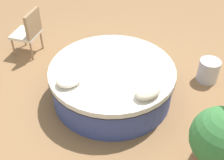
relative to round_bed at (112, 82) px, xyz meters
name	(u,v)px	position (x,y,z in m)	size (l,w,h in m)	color
ground_plane	(112,96)	(0.00, 0.00, -0.32)	(16.00, 16.00, 0.00)	olive
round_bed	(112,82)	(0.00, 0.00, 0.00)	(2.14, 2.14, 0.63)	#38478C
throw_pillow_0	(69,80)	(0.76, -0.14, 0.38)	(0.42, 0.35, 0.15)	silver
throw_pillow_1	(148,91)	(0.03, 0.85, 0.39)	(0.44, 0.30, 0.16)	beige
patio_chair	(29,30)	(0.38, -2.13, 0.24)	(0.71, 0.70, 0.98)	#997A56
planter	(220,142)	(-0.03, 2.06, 0.32)	(0.80, 0.80, 1.12)	brown
side_table	(208,71)	(-1.67, 0.82, -0.11)	(0.39, 0.39, 0.44)	#B7B7BC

